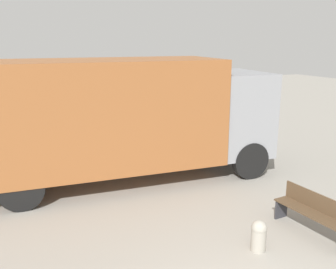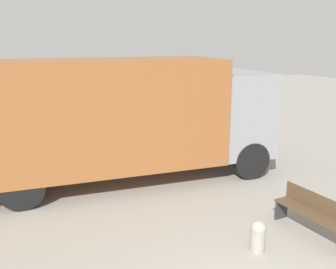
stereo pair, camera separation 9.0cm
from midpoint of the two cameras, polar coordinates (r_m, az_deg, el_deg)
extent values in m
cube|color=#99592D|center=(10.42, -11.68, 3.03)|extent=(7.28, 3.28, 2.93)
cube|color=gray|center=(11.88, 9.66, 3.41)|extent=(1.92, 2.61, 2.49)
cylinder|color=black|center=(13.11, 7.06, -1.05)|extent=(1.12, 0.40, 1.09)
cylinder|color=black|center=(11.26, 12.17, -3.85)|extent=(1.12, 0.40, 1.09)
cylinder|color=black|center=(11.77, -21.52, -3.75)|extent=(1.12, 0.40, 1.09)
cylinder|color=black|center=(9.67, -21.75, -7.65)|extent=(1.12, 0.40, 1.09)
cube|color=brown|center=(8.50, 20.90, -11.20)|extent=(0.49, 1.85, 0.04)
cube|color=brown|center=(8.55, 21.82, -9.75)|extent=(0.13, 1.83, 0.41)
cube|color=#2D2D33|center=(9.11, 16.59, -10.75)|extent=(0.34, 0.07, 0.45)
cylinder|color=#9E998C|center=(7.72, 13.28, -15.25)|extent=(0.29, 0.29, 0.48)
sphere|color=#9E998C|center=(7.60, 13.39, -13.69)|extent=(0.31, 0.31, 0.31)
camera|label=1|loc=(0.04, -90.30, -0.08)|focal=40.00mm
camera|label=2|loc=(0.04, 89.70, 0.08)|focal=40.00mm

